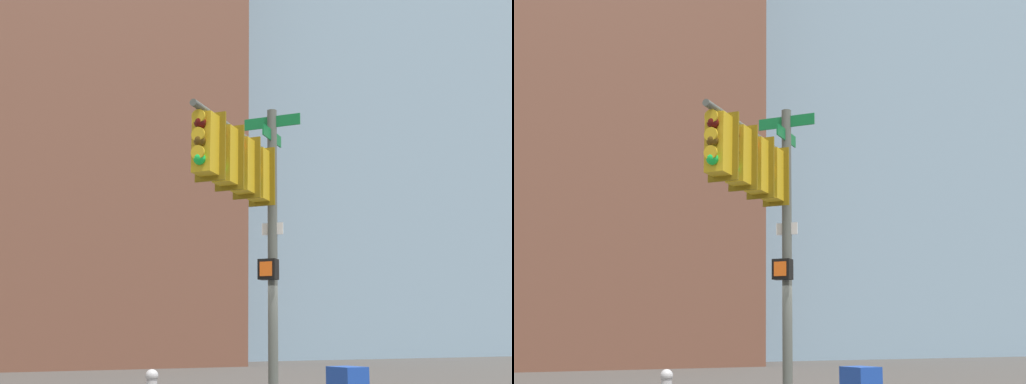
{
  "view_description": "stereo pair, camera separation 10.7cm",
  "coord_description": "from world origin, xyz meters",
  "views": [
    {
      "loc": [
        6.84,
        12.05,
        1.56
      ],
      "look_at": [
        1.13,
        0.87,
        4.23
      ],
      "focal_mm": 47.07,
      "sensor_mm": 36.0,
      "label": 1
    },
    {
      "loc": [
        6.74,
        12.1,
        1.56
      ],
      "look_at": [
        1.13,
        0.87,
        4.23
      ],
      "focal_mm": 47.07,
      "sensor_mm": 36.0,
      "label": 2
    }
  ],
  "objects": [
    {
      "name": "building_brick_nearside",
      "position": [
        3.25,
        -26.83,
        18.04
      ],
      "size": [
        22.85,
        17.19,
        36.08
      ],
      "primitive_type": "cube",
      "color": "brown",
      "rests_on": "ground_plane"
    },
    {
      "name": "signal_pole_assembly",
      "position": [
        1.5,
        1.19,
        4.22
      ],
      "size": [
        3.16,
        2.88,
        6.15
      ],
      "rotation": [
        0.0,
        0.0,
        0.72
      ],
      "color": "#4C514C",
      "rests_on": "ground_plane"
    }
  ]
}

